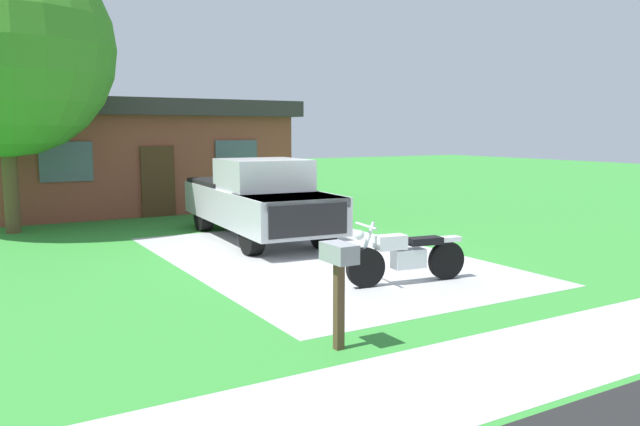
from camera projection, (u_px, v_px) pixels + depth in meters
name	position (u px, v px, depth m)	size (l,w,h in m)	color
ground_plane	(318.00, 258.00, 12.50)	(80.00, 80.00, 0.00)	#348933
driveway_pad	(318.00, 258.00, 12.50)	(5.38, 8.39, 0.01)	#A7A7A7
sidewalk_strip	(572.00, 347.00, 7.37)	(36.00, 1.80, 0.01)	#B0B0AB
motorcycle	(406.00, 256.00, 10.39)	(2.21, 0.70, 1.09)	black
pickup_truck	(257.00, 198.00, 14.72)	(2.36, 5.74, 1.90)	black
mailbox	(339.00, 267.00, 7.17)	(0.26, 0.48, 1.26)	#4C3823
shade_tree	(2.00, 48.00, 15.04)	(5.32, 5.32, 7.20)	brown
neighbor_house	(136.00, 154.00, 20.53)	(9.60, 5.60, 3.50)	brown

